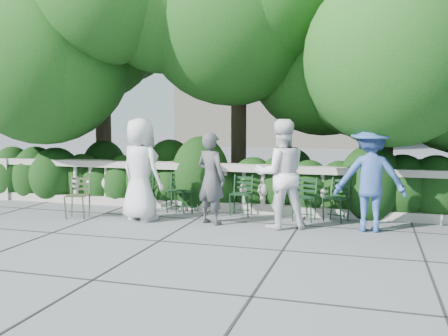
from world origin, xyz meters
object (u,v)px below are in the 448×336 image
(chair_f, at_px, (302,222))
(person_businessman, at_px, (141,169))
(chair_a, at_px, (142,212))
(chair_c, at_px, (184,213))
(chair_b, at_px, (175,213))
(chair_weathered, at_px, (75,219))
(person_casual_man, at_px, (281,174))
(chair_d, at_px, (239,217))
(chair_e, at_px, (332,222))
(person_older_blue, at_px, (371,177))
(person_woman_grey, at_px, (211,178))

(chair_f, relative_size, person_businessman, 0.43)
(chair_a, distance_m, chair_c, 0.90)
(chair_b, distance_m, chair_weathered, 1.99)
(chair_b, relative_size, person_casual_man, 0.43)
(chair_b, distance_m, chair_c, 0.19)
(chair_a, xyz_separation_m, chair_b, (0.70, 0.10, 0.00))
(chair_d, relative_size, chair_e, 1.00)
(chair_b, height_order, chair_d, same)
(chair_c, distance_m, chair_weathered, 2.16)
(chair_weathered, relative_size, person_older_blue, 0.44)
(chair_c, height_order, person_woman_grey, person_woman_grey)
(chair_c, xyz_separation_m, chair_weathered, (-1.82, -1.17, 0.00))
(chair_d, bearing_deg, chair_weathered, -159.79)
(person_woman_grey, bearing_deg, chair_e, -136.20)
(chair_d, relative_size, chair_weathered, 1.00)
(person_casual_man, bearing_deg, person_older_blue, 163.43)
(chair_b, distance_m, person_older_blue, 4.02)
(chair_d, xyz_separation_m, person_casual_man, (0.95, -0.72, 0.98))
(chair_a, distance_m, chair_weathered, 1.40)
(chair_e, relative_size, chair_weathered, 1.00)
(person_woman_grey, distance_m, person_casual_man, 1.30)
(chair_e, height_order, chair_f, same)
(chair_weathered, xyz_separation_m, person_businessman, (1.26, 0.32, 0.99))
(chair_e, xyz_separation_m, person_older_blue, (0.67, -0.52, 0.95))
(person_woman_grey, height_order, person_casual_man, person_casual_man)
(chair_e, distance_m, chair_f, 0.57)
(chair_f, bearing_deg, chair_b, -174.65)
(chair_c, bearing_deg, person_woman_grey, -40.41)
(chair_d, height_order, chair_f, same)
(chair_b, bearing_deg, person_older_blue, -12.71)
(chair_a, relative_size, person_casual_man, 0.43)
(chair_e, xyz_separation_m, chair_f, (-0.56, -0.10, 0.00))
(person_businessman, height_order, person_casual_man, person_businessman)
(chair_c, distance_m, chair_f, 2.45)
(chair_d, height_order, person_businessman, person_businessman)
(chair_d, xyz_separation_m, chair_f, (1.26, -0.09, 0.00))
(person_casual_man, bearing_deg, person_woman_grey, -23.18)
(person_businessman, distance_m, person_older_blue, 4.25)
(chair_b, xyz_separation_m, chair_weathered, (-1.63, -1.15, 0.00))
(chair_a, height_order, chair_c, same)
(person_casual_man, bearing_deg, chair_c, -44.02)
(chair_weathered, relative_size, person_businessman, 0.43)
(chair_a, distance_m, person_woman_grey, 2.05)
(chair_e, bearing_deg, person_older_blue, -15.07)
(chair_c, relative_size, person_woman_grey, 0.49)
(chair_a, relative_size, person_businessman, 0.43)
(chair_weathered, relative_size, person_woman_grey, 0.49)
(chair_c, distance_m, chair_d, 1.19)
(chair_b, xyz_separation_m, person_woman_grey, (1.03, -0.77, 0.85))
(chair_weathered, bearing_deg, chair_d, 8.52)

